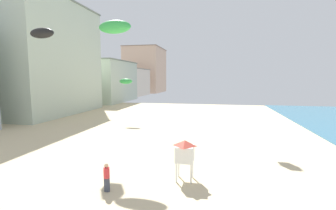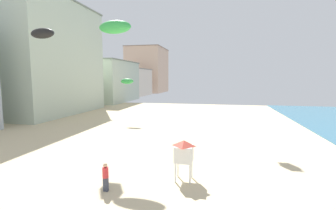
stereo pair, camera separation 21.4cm
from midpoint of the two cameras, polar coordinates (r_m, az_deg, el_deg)
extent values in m
cube|color=#B7C6B2|center=(49.85, -29.58, 9.45)|extent=(15.72, 20.35, 19.45)
cube|color=slate|center=(51.46, -30.22, 20.47)|extent=(16.03, 20.75, 0.30)
cube|color=#B7C6B2|center=(69.28, -16.47, 5.37)|extent=(16.25, 18.79, 10.84)
cube|color=slate|center=(69.43, -16.62, 9.97)|extent=(16.57, 19.16, 0.30)
cube|color=silver|center=(89.31, -9.82, 5.31)|extent=(12.20, 18.68, 9.62)
cube|color=gray|center=(89.36, -9.88, 8.50)|extent=(12.44, 19.06, 0.30)
cube|color=beige|center=(111.30, -5.47, 8.22)|extent=(15.21, 20.56, 19.90)
cube|color=#89715E|center=(112.09, -5.53, 13.39)|extent=(15.52, 20.97, 0.30)
cube|color=#383D4C|center=(14.53, -14.89, -18.00)|extent=(0.28, 0.18, 0.80)
cylinder|color=red|center=(14.26, -14.97, -15.43)|extent=(0.34, 0.34, 0.60)
sphere|color=tan|center=(14.11, -15.02, -13.85)|extent=(0.24, 0.24, 0.24)
cylinder|color=white|center=(15.13, 1.59, -15.96)|extent=(0.10, 0.10, 1.20)
cylinder|color=white|center=(15.01, 5.12, -16.16)|extent=(0.10, 0.10, 1.20)
cylinder|color=white|center=(15.95, 2.17, -14.75)|extent=(0.10, 0.10, 1.20)
cylinder|color=white|center=(15.84, 5.50, -14.93)|extent=(0.10, 0.10, 1.20)
cube|color=white|center=(15.10, 3.63, -11.56)|extent=(1.10, 1.10, 1.00)
pyramid|color=#D14C3D|center=(14.90, 3.64, -9.09)|extent=(1.10, 1.10, 0.35)
ellipsoid|color=green|center=(21.00, -12.97, 17.79)|extent=(2.80, 0.78, 1.09)
ellipsoid|color=black|center=(20.19, -28.29, 14.96)|extent=(1.94, 0.54, 0.75)
ellipsoid|color=green|center=(35.26, -10.26, 5.62)|extent=(1.97, 0.55, 0.77)
camera|label=1|loc=(0.11, -90.31, -0.04)|focal=25.39mm
camera|label=2|loc=(0.11, 89.69, 0.04)|focal=25.39mm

